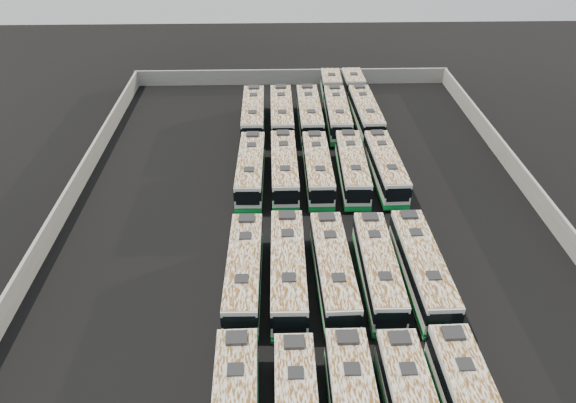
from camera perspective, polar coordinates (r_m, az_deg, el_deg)
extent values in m
plane|color=black|center=(51.36, 1.74, -2.50)|extent=(140.00, 140.00, 0.00)
cube|color=slate|center=(83.34, 0.38, 12.55)|extent=(45.20, 0.30, 2.20)
cube|color=slate|center=(56.51, 24.96, -0.99)|extent=(0.30, 73.20, 2.20)
cube|color=slate|center=(54.31, -22.45, -1.73)|extent=(0.30, 73.20, 2.20)
cube|color=#232326|center=(34.62, -5.38, -16.62)|extent=(0.99, 0.99, 0.14)
cube|color=#232326|center=(36.24, -5.25, -13.65)|extent=(1.35, 1.15, 0.27)
cylinder|color=black|center=(37.61, -6.84, -18.01)|extent=(0.30, 1.03, 1.02)
cylinder|color=black|center=(37.49, -3.34, -17.99)|extent=(0.30, 1.03, 1.02)
cube|color=#232326|center=(34.49, 0.78, -17.01)|extent=(0.93, 0.93, 0.14)
cube|color=#232326|center=(36.03, 0.63, -14.11)|extent=(1.28, 1.08, 0.26)
cylinder|color=black|center=(37.28, -1.03, -18.35)|extent=(0.28, 0.98, 0.98)
cylinder|color=black|center=(37.34, 2.37, -18.27)|extent=(0.28, 0.98, 0.98)
cube|color=#232326|center=(34.69, 6.53, -16.54)|extent=(0.98, 0.98, 0.14)
cube|color=#232326|center=(36.30, 6.05, -13.57)|extent=(1.34, 1.13, 0.27)
cylinder|color=black|center=(37.49, 4.26, -18.02)|extent=(0.29, 1.03, 1.03)
cylinder|color=black|center=(37.75, 7.75, -17.84)|extent=(0.29, 1.03, 1.03)
cube|color=#232326|center=(35.32, 12.12, -16.28)|extent=(0.97, 0.97, 0.14)
cube|color=#232326|center=(36.86, 11.28, -13.45)|extent=(1.32, 1.12, 0.26)
cylinder|color=black|center=(37.91, 9.56, -17.80)|extent=(0.30, 1.01, 1.00)
cylinder|color=black|center=(38.36, 12.85, -17.51)|extent=(0.30, 1.01, 1.00)
cube|color=beige|center=(34.76, 18.97, -18.83)|extent=(2.76, 12.10, 0.07)
cube|color=#232326|center=(36.29, 17.58, -15.48)|extent=(0.99, 0.99, 0.14)
cube|color=#232326|center=(37.83, 16.44, -12.72)|extent=(1.35, 1.15, 0.27)
cylinder|color=black|center=(38.77, 14.71, -17.14)|extent=(0.31, 1.03, 1.02)
cylinder|color=black|center=(39.42, 17.89, -16.76)|extent=(0.31, 1.03, 1.02)
cube|color=silver|center=(43.58, -4.46, -7.10)|extent=(2.66, 11.96, 2.73)
cube|color=#0E7A2E|center=(44.22, -4.41, -8.10)|extent=(2.71, 12.01, 0.42)
cube|color=black|center=(43.29, -4.49, -6.64)|extent=(2.72, 12.02, 0.91)
cube|color=black|center=(38.93, -4.95, -12.34)|extent=(2.19, 0.09, 1.44)
cube|color=#0E7A2E|center=(40.01, -4.85, -13.89)|extent=(2.48, 0.14, 0.28)
cube|color=beige|center=(42.70, -4.54, -5.66)|extent=(2.60, 11.72, 0.07)
cube|color=#232326|center=(40.61, -4.74, -7.83)|extent=(0.96, 0.96, 0.14)
cube|color=#232326|center=(44.74, -4.37, -3.49)|extent=(0.96, 0.96, 0.14)
cube|color=#232326|center=(46.66, -4.22, -1.72)|extent=(1.31, 1.11, 0.26)
cylinder|color=black|center=(41.63, -6.16, -11.73)|extent=(0.29, 1.00, 0.99)
cylinder|color=black|center=(41.48, -3.17, -11.75)|extent=(0.29, 1.00, 0.99)
cylinder|color=black|center=(47.39, -5.45, -5.31)|extent=(0.29, 1.00, 0.99)
cylinder|color=black|center=(47.26, -2.87, -5.30)|extent=(0.29, 1.00, 0.99)
cube|color=silver|center=(43.49, 0.00, -6.97)|extent=(2.69, 12.38, 2.83)
cube|color=#0E7A2E|center=(44.15, 0.00, -8.01)|extent=(2.74, 12.43, 0.43)
cube|color=black|center=(43.19, 0.00, -6.49)|extent=(2.75, 12.44, 0.95)
cube|color=black|center=(38.66, 0.17, -12.42)|extent=(2.27, 0.08, 1.49)
cube|color=#0E7A2E|center=(39.78, 0.17, -14.03)|extent=(2.58, 0.12, 0.29)
cube|color=beige|center=(42.59, 0.00, -5.47)|extent=(2.64, 12.13, 0.07)
cube|color=#232326|center=(40.41, 0.07, -7.71)|extent=(0.99, 0.99, 0.14)
cube|color=#232326|center=(44.71, -0.07, -3.22)|extent=(0.99, 0.99, 0.14)
cube|color=#232326|center=(46.71, -0.12, -1.41)|extent=(1.35, 1.15, 0.27)
cylinder|color=black|center=(41.38, -1.46, -11.81)|extent=(0.30, 1.03, 1.03)
cylinder|color=black|center=(41.41, 1.66, -11.77)|extent=(0.30, 1.03, 1.03)
cylinder|color=black|center=(47.37, -1.43, -5.13)|extent=(0.30, 1.03, 1.03)
cylinder|color=black|center=(47.40, 1.24, -5.10)|extent=(0.30, 1.03, 1.03)
cube|color=silver|center=(43.66, 4.62, -6.99)|extent=(2.82, 12.10, 2.76)
cube|color=#0E7A2E|center=(44.31, 4.56, -8.00)|extent=(2.87, 12.15, 0.42)
cube|color=black|center=(43.37, 4.65, -6.53)|extent=(2.88, 12.16, 0.92)
cube|color=black|center=(39.00, 5.74, -12.24)|extent=(2.21, 0.12, 1.46)
cube|color=#0E7A2E|center=(40.09, 5.62, -13.80)|extent=(2.51, 0.16, 0.28)
cube|color=beige|center=(42.78, 4.70, -5.53)|extent=(2.76, 11.86, 0.07)
cube|color=#232326|center=(40.68, 5.17, -7.71)|extent=(0.98, 0.98, 0.14)
cube|color=#232326|center=(44.82, 4.29, -3.35)|extent=(0.98, 0.98, 0.14)
cube|color=#232326|center=(46.76, 3.95, -1.59)|extent=(1.33, 1.14, 0.26)
cylinder|color=black|center=(41.51, 3.70, -11.74)|extent=(0.31, 1.01, 1.00)
cylinder|color=black|center=(41.78, 6.69, -11.57)|extent=(0.31, 1.01, 1.00)
cylinder|color=black|center=(47.31, 2.69, -5.25)|extent=(0.31, 1.01, 1.00)
cylinder|color=black|center=(47.54, 5.28, -5.14)|extent=(0.31, 1.01, 1.00)
cube|color=silver|center=(44.26, 9.12, -6.79)|extent=(2.55, 11.80, 2.70)
cube|color=#0E7A2E|center=(44.88, 9.01, -7.77)|extent=(2.60, 11.85, 0.41)
cube|color=black|center=(43.98, 9.17, -6.34)|extent=(2.61, 11.86, 0.90)
cube|color=black|center=(39.72, 10.50, -11.81)|extent=(2.16, 0.08, 1.42)
cube|color=#0E7A2E|center=(40.77, 10.29, -13.33)|extent=(2.46, 0.12, 0.27)
cube|color=beige|center=(43.41, 9.28, -5.38)|extent=(2.50, 11.56, 0.07)
cube|color=#232326|center=(41.37, 9.85, -7.46)|extent=(0.94, 0.94, 0.14)
cube|color=#232326|center=(45.39, 8.78, -3.28)|extent=(0.94, 0.94, 0.14)
cube|color=#232326|center=(47.27, 8.36, -1.57)|extent=(1.28, 1.09, 0.26)
cylinder|color=black|center=(42.09, 8.35, -11.34)|extent=(0.28, 0.98, 0.98)
cylinder|color=black|center=(42.47, 11.20, -11.21)|extent=(0.28, 0.98, 0.98)
cylinder|color=black|center=(47.75, 7.05, -5.10)|extent=(0.28, 0.98, 0.98)
cylinder|color=black|center=(48.08, 9.54, -5.04)|extent=(0.28, 0.98, 0.98)
cube|color=silver|center=(44.89, 13.45, -6.63)|extent=(2.75, 12.23, 2.79)
cube|color=#0E7A2E|center=(45.52, 13.28, -7.63)|extent=(2.80, 12.28, 0.43)
cube|color=black|center=(44.60, 13.52, -6.17)|extent=(2.81, 12.29, 0.93)
cube|color=black|center=(40.33, 15.64, -11.69)|extent=(2.24, 0.10, 1.47)
cube|color=#0E7A2E|center=(41.39, 15.32, -13.25)|extent=(2.54, 0.14, 0.28)
cube|color=beige|center=(44.02, 13.68, -5.18)|extent=(2.70, 11.99, 0.07)
cube|color=#232326|center=(41.96, 14.59, -7.29)|extent=(0.98, 0.98, 0.14)
cube|color=#232326|center=(46.03, 12.88, -3.06)|extent=(0.98, 0.98, 0.14)
cube|color=#232326|center=(47.93, 12.21, -1.33)|extent=(1.34, 1.14, 0.26)
cylinder|color=black|center=(42.61, 13.08, -11.30)|extent=(0.30, 1.02, 1.02)
cylinder|color=black|center=(43.21, 15.92, -11.07)|extent=(0.30, 1.02, 1.02)
cylinder|color=black|center=(48.33, 10.90, -4.96)|extent=(0.30, 1.02, 1.02)
cylinder|color=black|center=(48.86, 13.39, -4.84)|extent=(0.30, 1.02, 1.02)
cube|color=silver|center=(56.91, -3.80, 3.24)|extent=(2.73, 11.98, 2.74)
cube|color=#0E7A2E|center=(57.40, -3.76, 2.37)|extent=(2.78, 12.04, 0.42)
cube|color=black|center=(56.69, -3.82, 3.64)|extent=(2.79, 12.05, 0.92)
cube|color=black|center=(51.60, -4.14, 0.32)|extent=(2.19, 0.10, 1.44)
cube|color=#0E7A2E|center=(52.42, -4.07, -1.09)|extent=(2.49, 0.15, 0.28)
cube|color=beige|center=(56.24, -3.85, 4.49)|extent=(2.68, 11.74, 0.07)
cube|color=#232326|center=(53.89, -3.99, 3.28)|extent=(0.96, 0.96, 0.14)
cube|color=#232326|center=(58.53, -3.73, 5.78)|extent=(0.96, 0.96, 0.14)
cube|color=#232326|center=(60.65, -3.62, 6.83)|extent=(1.32, 1.12, 0.26)
cylinder|color=black|center=(54.33, -5.07, 0.15)|extent=(0.30, 1.00, 0.99)
cylinder|color=black|center=(54.19, -2.83, 0.16)|extent=(0.30, 1.00, 0.99)
cylinder|color=black|center=(60.91, -4.59, 3.98)|extent=(0.30, 1.00, 0.99)
cylinder|color=black|center=(60.79, -2.58, 4.00)|extent=(0.30, 1.00, 0.99)
cube|color=silver|center=(56.94, -0.39, 3.37)|extent=(2.60, 12.11, 2.77)
cube|color=#0E7A2E|center=(57.44, -0.39, 2.48)|extent=(2.65, 12.17, 0.42)
cube|color=black|center=(56.72, -0.39, 3.77)|extent=(2.66, 12.18, 0.93)
cube|color=black|center=(51.55, -0.20, 0.42)|extent=(2.22, 0.07, 1.46)
cube|color=#0E7A2E|center=(52.38, -0.20, -1.02)|extent=(2.52, 0.12, 0.28)
cube|color=beige|center=(56.27, -0.39, 4.63)|extent=(2.54, 11.87, 0.07)
cube|color=#232326|center=(53.88, -0.31, 3.41)|extent=(0.96, 0.96, 0.14)
cube|color=#232326|center=(58.59, -0.47, 5.93)|extent=(0.96, 0.96, 0.14)
cube|color=#232326|center=(60.75, -0.53, 6.98)|extent=(1.32, 1.12, 0.26)
cylinder|color=black|center=(54.22, -1.41, 0.22)|extent=(0.29, 1.01, 1.01)
cylinder|color=black|center=(54.27, 0.87, 0.26)|extent=(0.29, 1.01, 1.01)
cylinder|color=black|center=(60.92, -1.51, 4.10)|extent=(0.29, 1.01, 1.01)
cylinder|color=black|center=(60.97, 0.53, 4.13)|extent=(0.29, 1.01, 1.01)
cube|color=silver|center=(57.08, 3.03, 3.35)|extent=(2.48, 11.84, 2.71)
cube|color=#0E7A2E|center=(57.56, 3.00, 2.48)|extent=(2.53, 11.89, 0.41)
cube|color=black|center=(56.86, 3.04, 3.74)|extent=(2.54, 11.90, 0.91)
cube|color=black|center=(51.81, 3.52, 0.47)|extent=(2.17, 0.06, 1.43)
cube|color=#0E7A2E|center=(52.63, 3.47, -0.92)|extent=(2.47, 0.10, 0.28)
cube|color=beige|center=(56.42, 3.07, 4.58)|extent=(2.43, 11.60, 0.07)
cube|color=#232326|center=(54.09, 3.28, 3.38)|extent=(0.94, 0.94, 0.14)
cube|color=#232326|center=(58.68, 2.88, 5.85)|extent=(0.94, 0.94, 0.14)
cube|color=#232326|center=(60.78, 2.72, 6.89)|extent=(1.28, 1.09, 0.26)
cylinder|color=black|center=(54.36, 2.18, 0.28)|extent=(0.28, 0.99, 0.99)
cylinder|color=black|center=(54.54, 4.39, 0.32)|extent=(0.28, 0.99, 0.99)
cylinder|color=black|center=(60.90, 1.74, 4.07)|extent=(0.28, 0.99, 0.99)
cylinder|color=black|center=(61.05, 3.72, 4.09)|extent=(0.28, 0.99, 0.99)
cube|color=silver|center=(57.47, 6.54, 3.41)|extent=(2.79, 12.04, 2.75)
cube|color=#0E7A2E|center=(57.95, 6.48, 2.54)|extent=(2.84, 12.09, 0.42)
cube|color=black|center=(57.25, 6.57, 3.80)|extent=(2.85, 12.10, 0.92)
cube|color=black|center=(52.16, 7.22, 0.52)|extent=(2.20, 0.11, 1.45)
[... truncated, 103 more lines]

